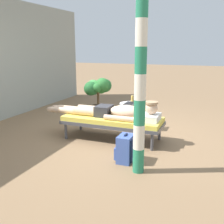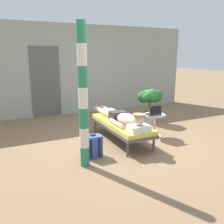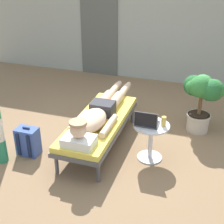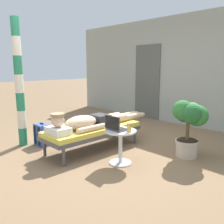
{
  "view_description": "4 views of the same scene",
  "coord_description": "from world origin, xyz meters",
  "px_view_note": "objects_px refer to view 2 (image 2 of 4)",
  "views": [
    {
      "loc": [
        -4.61,
        -1.65,
        1.66
      ],
      "look_at": [
        -0.39,
        0.01,
        0.55
      ],
      "focal_mm": 43.84,
      "sensor_mm": 36.0,
      "label": 1
    },
    {
      "loc": [
        -2.49,
        -4.26,
        1.82
      ],
      "look_at": [
        -0.35,
        0.23,
        0.61
      ],
      "focal_mm": 38.32,
      "sensor_mm": 36.0,
      "label": 2
    },
    {
      "loc": [
        1.24,
        -3.69,
        2.6
      ],
      "look_at": [
        -0.03,
        0.14,
        0.53
      ],
      "focal_mm": 51.64,
      "sensor_mm": 36.0,
      "label": 3
    },
    {
      "loc": [
        3.03,
        -2.54,
        1.47
      ],
      "look_at": [
        0.03,
        0.31,
        0.68
      ],
      "focal_mm": 38.84,
      "sensor_mm": 36.0,
      "label": 4
    }
  ],
  "objects_px": {
    "side_table": "(154,121)",
    "drink_glass": "(160,110)",
    "porch_post": "(83,98)",
    "person_reclining": "(122,117)",
    "backpack": "(93,146)",
    "potted_plant": "(150,100)",
    "laptop": "(154,112)",
    "lounge_chair": "(121,125)"
  },
  "relations": [
    {
      "from": "lounge_chair",
      "to": "drink_glass",
      "type": "height_order",
      "value": "drink_glass"
    },
    {
      "from": "side_table",
      "to": "drink_glass",
      "type": "bearing_deg",
      "value": 9.65
    },
    {
      "from": "potted_plant",
      "to": "person_reclining",
      "type": "bearing_deg",
      "value": -145.5
    },
    {
      "from": "side_table",
      "to": "porch_post",
      "type": "xyz_separation_m",
      "value": [
        -1.89,
        -0.7,
        0.8
      ]
    },
    {
      "from": "person_reclining",
      "to": "potted_plant",
      "type": "bearing_deg",
      "value": 34.5
    },
    {
      "from": "backpack",
      "to": "porch_post",
      "type": "relative_size",
      "value": 0.18
    },
    {
      "from": "side_table",
      "to": "laptop",
      "type": "relative_size",
      "value": 1.69
    },
    {
      "from": "side_table",
      "to": "backpack",
      "type": "relative_size",
      "value": 1.23
    },
    {
      "from": "drink_glass",
      "to": "porch_post",
      "type": "relative_size",
      "value": 0.06
    },
    {
      "from": "side_table",
      "to": "backpack",
      "type": "bearing_deg",
      "value": -165.3
    },
    {
      "from": "lounge_chair",
      "to": "laptop",
      "type": "xyz_separation_m",
      "value": [
        0.72,
        -0.16,
        0.24
      ]
    },
    {
      "from": "side_table",
      "to": "backpack",
      "type": "height_order",
      "value": "side_table"
    },
    {
      "from": "backpack",
      "to": "porch_post",
      "type": "xyz_separation_m",
      "value": [
        -0.25,
        -0.27,
        0.96
      ]
    },
    {
      "from": "lounge_chair",
      "to": "potted_plant",
      "type": "distance_m",
      "value": 1.64
    },
    {
      "from": "laptop",
      "to": "drink_glass",
      "type": "height_order",
      "value": "laptop"
    },
    {
      "from": "person_reclining",
      "to": "drink_glass",
      "type": "distance_m",
      "value": 0.94
    },
    {
      "from": "drink_glass",
      "to": "backpack",
      "type": "bearing_deg",
      "value": -165.72
    },
    {
      "from": "potted_plant",
      "to": "side_table",
      "type": "bearing_deg",
      "value": -119.5
    },
    {
      "from": "backpack",
      "to": "person_reclining",
      "type": "bearing_deg",
      "value": 30.58
    },
    {
      "from": "porch_post",
      "to": "lounge_chair",
      "type": "bearing_deg",
      "value": 36.12
    },
    {
      "from": "laptop",
      "to": "person_reclining",
      "type": "bearing_deg",
      "value": 170.05
    },
    {
      "from": "drink_glass",
      "to": "lounge_chair",
      "type": "bearing_deg",
      "value": 174.97
    },
    {
      "from": "person_reclining",
      "to": "drink_glass",
      "type": "xyz_separation_m",
      "value": [
        0.93,
        -0.05,
        0.07
      ]
    },
    {
      "from": "laptop",
      "to": "backpack",
      "type": "distance_m",
      "value": 1.66
    },
    {
      "from": "side_table",
      "to": "backpack",
      "type": "xyz_separation_m",
      "value": [
        -1.63,
        -0.43,
        -0.16
      ]
    },
    {
      "from": "backpack",
      "to": "potted_plant",
      "type": "bearing_deg",
      "value": 33.02
    },
    {
      "from": "potted_plant",
      "to": "porch_post",
      "type": "relative_size",
      "value": 0.41
    },
    {
      "from": "side_table",
      "to": "drink_glass",
      "type": "height_order",
      "value": "drink_glass"
    },
    {
      "from": "porch_post",
      "to": "person_reclining",
      "type": "bearing_deg",
      "value": 35.01
    },
    {
      "from": "side_table",
      "to": "potted_plant",
      "type": "relative_size",
      "value": 0.55
    },
    {
      "from": "backpack",
      "to": "porch_post",
      "type": "bearing_deg",
      "value": -133.04
    },
    {
      "from": "lounge_chair",
      "to": "side_table",
      "type": "bearing_deg",
      "value": -7.83
    },
    {
      "from": "potted_plant",
      "to": "porch_post",
      "type": "bearing_deg",
      "value": -145.27
    },
    {
      "from": "porch_post",
      "to": "drink_glass",
      "type": "bearing_deg",
      "value": 19.58
    },
    {
      "from": "lounge_chair",
      "to": "person_reclining",
      "type": "height_order",
      "value": "person_reclining"
    },
    {
      "from": "lounge_chair",
      "to": "side_table",
      "type": "relative_size",
      "value": 3.44
    },
    {
      "from": "side_table",
      "to": "porch_post",
      "type": "distance_m",
      "value": 2.16
    },
    {
      "from": "person_reclining",
      "to": "potted_plant",
      "type": "height_order",
      "value": "potted_plant"
    },
    {
      "from": "side_table",
      "to": "potted_plant",
      "type": "distance_m",
      "value": 1.18
    },
    {
      "from": "potted_plant",
      "to": "porch_post",
      "type": "xyz_separation_m",
      "value": [
        -2.45,
        -1.7,
        0.52
      ]
    },
    {
      "from": "lounge_chair",
      "to": "drink_glass",
      "type": "relative_size",
      "value": 13.8
    },
    {
      "from": "person_reclining",
      "to": "porch_post",
      "type": "xyz_separation_m",
      "value": [
        -1.1,
        -0.77,
        0.63
      ]
    }
  ]
}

